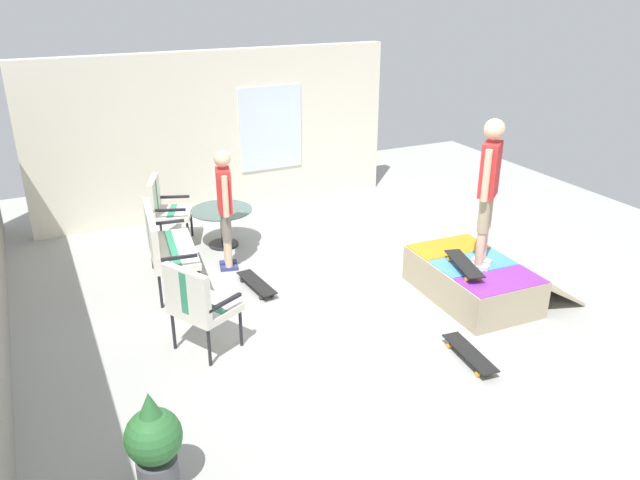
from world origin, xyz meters
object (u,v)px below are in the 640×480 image
Objects in this scene: patio_table at (222,220)px; skateboard_spare at (470,353)px; person_skater at (489,182)px; skateboard_on_ramp at (464,264)px; patio_chair_near_house at (164,205)px; patio_chair_by_wall at (197,301)px; patio_bench at (163,242)px; skateboard_by_bench at (256,283)px; potted_plant at (154,442)px; skate_ramp at (474,279)px; person_watching at (225,201)px.

skateboard_spare is (-4.04, -1.39, -0.32)m from patio_table.
person_skater is 1.01m from skateboard_on_ramp.
patio_chair_near_house is 1.00× the size of patio_chair_by_wall.
skateboard_spare is at bearing -141.60° from patio_bench.
person_skater is at bearing -84.67° from skateboard_on_ramp.
skateboard_by_bench is at bearing -160.73° from patio_chair_near_house.
potted_plant is at bearing 109.15° from skateboard_on_ramp.
potted_plant reaches higher than skateboard_spare.
skate_ramp is 1.66× the size of patio_chair_near_house.
patio_bench is at bearing 55.88° from skateboard_on_ramp.
skate_ramp is 1.30m from person_skater.
potted_plant reaches higher than skateboard_on_ramp.
skateboard_on_ramp is (-3.04, -2.04, 0.16)m from patio_table.
patio_table reaches higher than skateboard_by_bench.
person_skater reaches higher than skateboard_by_bench.
skateboard_by_bench is at bearing -171.51° from person_watching.
patio_table is at bearing -22.52° from patio_chair_by_wall.
person_watching is at bearing 8.49° from skateboard_by_bench.
patio_bench is 1.60× the size of skateboard_spare.
patio_table is (2.91, 2.33, 0.17)m from skate_ramp.
patio_bench is at bearing 58.75° from skateboard_by_bench.
skateboard_spare is at bearing -154.48° from person_watching.
patio_chair_by_wall reaches higher than patio_table.
skateboard_spare is at bearing 138.38° from person_skater.
patio_chair_by_wall reaches higher than skateboard_by_bench.
person_skater reaches higher than skateboard_spare.
person_watching reaches higher than skateboard_on_ramp.
patio_chair_by_wall is 3.16m from skateboard_on_ramp.
person_skater is 3.13m from skateboard_by_bench.
person_watching is (1.89, -0.93, 0.35)m from patio_chair_by_wall.
patio_chair_near_house is at bearing 42.62° from skate_ramp.
skateboard_by_bench is (1.10, -1.05, -0.53)m from patio_chair_by_wall.
person_skater reaches higher than person_watching.
person_skater reaches higher than skate_ramp.
skateboard_spare is 3.37m from potted_plant.
skateboard_by_bench is at bearing 54.55° from skateboard_on_ramp.
skate_ramp is at bearing -130.71° from person_watching.
skateboard_by_bench is at bearing -33.22° from potted_plant.
skate_ramp is 3.94m from patio_bench.
patio_chair_near_house is 1.24× the size of skateboard_on_ramp.
patio_table is at bearing 37.36° from person_skater.
skateboard_spare is (-3.27, -1.56, -0.88)m from person_watching.
patio_table is 4.82m from potted_plant.
patio_bench is 1.28× the size of patio_chair_near_house.
skateboard_by_bench is 0.99× the size of skateboard_on_ramp.
potted_plant is at bearing 109.52° from skate_ramp.
patio_chair_near_house reaches higher than skateboard_by_bench.
skateboard_by_bench is (-1.97, -0.69, -0.53)m from patio_chair_near_house.
patio_bench reaches higher than skate_ramp.
patio_bench reaches higher than skateboard_on_ramp.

